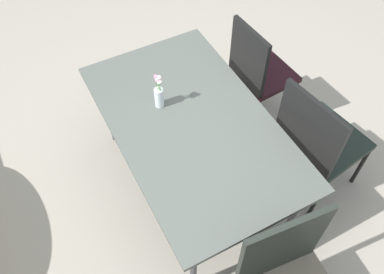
% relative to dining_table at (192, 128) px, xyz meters
% --- Properties ---
extents(ground_plane, '(12.00, 12.00, 0.00)m').
position_rel_dining_table_xyz_m(ground_plane, '(-0.05, 0.04, -0.67)').
color(ground_plane, gray).
extents(dining_table, '(1.56, 0.92, 0.72)m').
position_rel_dining_table_xyz_m(dining_table, '(0.00, 0.00, 0.00)').
color(dining_table, '#4C514C').
rests_on(dining_table, ground).
extents(chair_near_right, '(0.43, 0.43, 0.95)m').
position_rel_dining_table_xyz_m(chair_near_right, '(0.35, -0.74, -0.13)').
color(chair_near_right, black).
rests_on(chair_near_right, ground).
extents(chair_near_left, '(0.56, 0.56, 0.97)m').
position_rel_dining_table_xyz_m(chair_near_left, '(-0.37, -0.72, -0.14)').
color(chair_near_left, black).
rests_on(chair_near_left, ground).
extents(flower_vase, '(0.06, 0.06, 0.26)m').
position_rel_dining_table_xyz_m(flower_vase, '(0.22, 0.11, 0.16)').
color(flower_vase, silver).
rests_on(flower_vase, dining_table).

